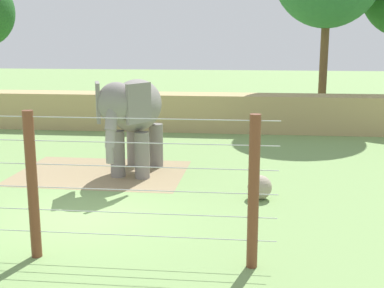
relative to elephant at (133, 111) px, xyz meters
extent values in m
plane|color=#759956|center=(-0.43, -4.31, -2.21)|extent=(120.00, 120.00, 0.00)
cube|color=#937F5B|center=(-1.21, -0.02, -2.21)|extent=(5.96, 4.29, 0.01)
cube|color=tan|center=(-0.43, 8.70, -1.28)|extent=(36.00, 1.80, 1.86)
cylinder|color=gray|center=(0.38, -0.52, -1.42)|extent=(0.50, 0.50, 1.59)
cylinder|color=gray|center=(-0.49, -0.41, -1.42)|extent=(0.50, 0.50, 1.59)
cylinder|color=gray|center=(0.57, 1.10, -1.42)|extent=(0.50, 0.50, 1.59)
cylinder|color=gray|center=(-0.30, 1.20, -1.42)|extent=(0.50, 0.50, 1.59)
ellipsoid|color=gray|center=(0.04, 0.34, 0.15)|extent=(1.93, 3.13, 1.82)
ellipsoid|color=gray|center=(-0.18, -1.50, 0.47)|extent=(1.38, 1.27, 1.31)
cube|color=gray|center=(0.51, -1.46, 0.47)|extent=(0.64, 0.93, 1.25)
cube|color=gray|center=(-0.84, -1.30, 0.47)|extent=(0.43, 1.01, 1.25)
cylinder|color=gray|center=(-0.24, -1.98, 0.00)|extent=(0.43, 0.60, 0.71)
cylinder|color=gray|center=(-0.25, -2.12, -0.50)|extent=(0.34, 0.44, 0.67)
cylinder|color=gray|center=(-0.27, -2.21, -0.97)|extent=(0.26, 0.26, 0.63)
cylinder|color=gray|center=(0.24, 1.98, 0.04)|extent=(0.15, 0.36, 0.91)
sphere|color=gray|center=(4.30, -2.38, -1.85)|extent=(0.72, 0.72, 0.72)
cylinder|color=brown|center=(-0.64, -6.98, -0.60)|extent=(0.23, 0.23, 3.23)
cylinder|color=brown|center=(4.04, -6.98, -0.60)|extent=(0.23, 0.23, 3.23)
cylinder|color=#B7B7BC|center=(-0.43, -6.98, -1.63)|extent=(9.96, 0.02, 0.02)
cylinder|color=#B7B7BC|center=(-0.43, -6.98, -1.13)|extent=(9.96, 0.02, 0.02)
cylinder|color=#B7B7BC|center=(-0.43, -6.98, -0.62)|extent=(9.96, 0.02, 0.02)
cylinder|color=#B7B7BC|center=(-0.43, -6.98, -0.12)|extent=(9.96, 0.02, 0.02)
cylinder|color=#B7B7BC|center=(-0.43, -6.98, 0.39)|extent=(9.96, 0.02, 0.02)
cylinder|color=#B7B7BC|center=(-0.43, -6.98, 0.89)|extent=(9.96, 0.02, 0.02)
cylinder|color=brown|center=(7.98, 11.92, 0.64)|extent=(0.44, 0.44, 5.72)
camera|label=1|loc=(3.88, -16.99, 2.53)|focal=47.77mm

